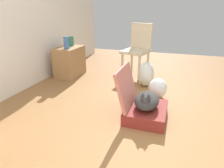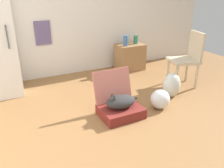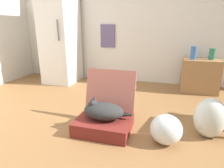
% 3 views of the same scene
% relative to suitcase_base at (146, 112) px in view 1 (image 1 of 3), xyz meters
% --- Properties ---
extents(ground_plane, '(7.68, 7.68, 0.00)m').
position_rel_suitcase_base_xyz_m(ground_plane, '(-0.01, -0.20, -0.07)').
color(ground_plane, olive).
rests_on(ground_plane, ground).
extents(suitcase_base, '(0.57, 0.47, 0.14)m').
position_rel_suitcase_base_xyz_m(suitcase_base, '(0.00, 0.00, 0.00)').
color(suitcase_base, maroon).
rests_on(suitcase_base, ground).
extents(suitcase_lid, '(0.57, 0.16, 0.46)m').
position_rel_suitcase_base_xyz_m(suitcase_lid, '(0.00, 0.25, 0.30)').
color(suitcase_lid, '#B26356').
rests_on(suitcase_lid, suitcase_base).
extents(cat, '(0.51, 0.28, 0.23)m').
position_rel_suitcase_base_xyz_m(cat, '(-0.01, 0.00, 0.16)').
color(cat, '#2D2D2D').
rests_on(cat, suitcase_base).
extents(plastic_bag_white, '(0.30, 0.27, 0.29)m').
position_rel_suitcase_base_xyz_m(plastic_bag_white, '(0.63, -0.06, 0.07)').
color(plastic_bag_white, silver).
rests_on(plastic_bag_white, ground).
extents(plastic_bag_clear, '(0.30, 0.26, 0.41)m').
position_rel_suitcase_base_xyz_m(plastic_bag_clear, '(1.04, 0.18, 0.13)').
color(plastic_bag_clear, silver).
rests_on(plastic_bag_clear, ground).
extents(side_table, '(0.57, 0.40, 0.55)m').
position_rel_suitcase_base_xyz_m(side_table, '(1.14, 1.65, 0.21)').
color(side_table, olive).
rests_on(side_table, ground).
extents(vase_tall, '(0.10, 0.10, 0.21)m').
position_rel_suitcase_base_xyz_m(vase_tall, '(1.00, 1.61, 0.59)').
color(vase_tall, '#38609E').
rests_on(vase_tall, side_table).
extents(vase_short, '(0.09, 0.09, 0.18)m').
position_rel_suitcase_base_xyz_m(vase_short, '(1.29, 1.67, 0.57)').
color(vase_short, '#2D7051').
rests_on(vase_short, side_table).
extents(chair, '(0.57, 0.54, 0.97)m').
position_rel_suitcase_base_xyz_m(chair, '(1.59, 0.44, 0.46)').
color(chair, beige).
rests_on(chair, ground).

